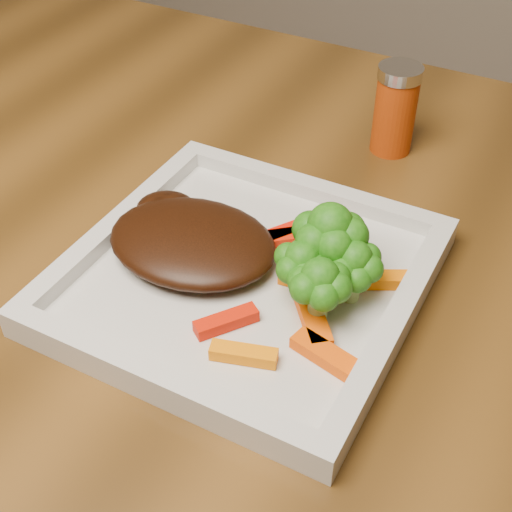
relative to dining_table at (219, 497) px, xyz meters
The scene contains 16 objects.
dining_table is the anchor object (origin of this frame).
plate 0.38m from the dining_table, 13.24° to the right, with size 0.27×0.27×0.01m, color silver.
steak 0.40m from the dining_table, 113.76° to the right, with size 0.14×0.11×0.03m, color black.
broccoli_0 0.44m from the dining_table, ahead, with size 0.07×0.07×0.07m, color #176E12, non-canonical shape.
broccoli_1 0.44m from the dining_table, ahead, with size 0.05×0.05×0.06m, color #337413, non-canonical shape.
broccoli_2 0.43m from the dining_table, 13.45° to the right, with size 0.05×0.05×0.06m, color #147012, non-canonical shape.
broccoli_3 0.43m from the dining_table, ahead, with size 0.05×0.05×0.06m, color #295B0F, non-canonical shape.
carrot_0 0.41m from the dining_table, 45.46° to the right, with size 0.05×0.01×0.01m, color orange.
carrot_1 0.42m from the dining_table, 23.72° to the right, with size 0.06×0.02×0.01m, color #F14F03.
carrot_2 0.40m from the dining_table, 47.83° to the right, with size 0.05×0.01×0.01m, color red.
carrot_3 0.42m from the dining_table, 12.28° to the left, with size 0.05×0.01×0.01m, color orange.
carrot_4 0.40m from the dining_table, 36.84° to the left, with size 0.06×0.02×0.01m, color red.
carrot_5 0.41m from the dining_table, 15.49° to the right, with size 0.06×0.02×0.01m, color #FF5504.
carrot_6 0.41m from the dining_table, ahead, with size 0.06×0.02×0.01m, color #E06303.
spice_shaker 0.49m from the dining_table, 72.20° to the left, with size 0.04×0.04×0.09m, color #A43409.
carrot_7 0.40m from the dining_table, 42.65° to the left, with size 0.06×0.01×0.01m, color #F51203.
Camera 1 is at (0.43, -0.34, 1.15)m, focal length 50.00 mm.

